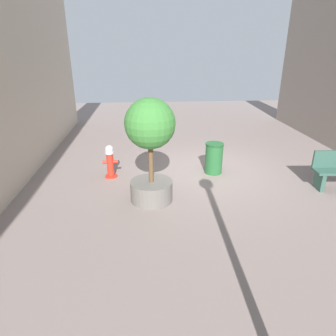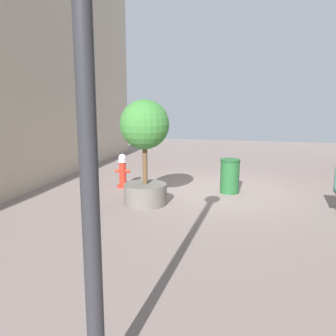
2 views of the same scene
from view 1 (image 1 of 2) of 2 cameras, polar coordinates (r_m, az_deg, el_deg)
ground_plane at (r=8.58m, az=7.08°, el=-0.67°), size 23.40×23.40×0.00m
fire_hydrant at (r=8.14m, az=-11.04°, el=1.26°), size 0.41×0.39×0.91m
planter_tree at (r=6.45m, az=-3.39°, el=5.00°), size 1.09×1.09×2.36m
trash_bin at (r=8.39m, az=8.79°, el=1.88°), size 0.51×0.51×0.86m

